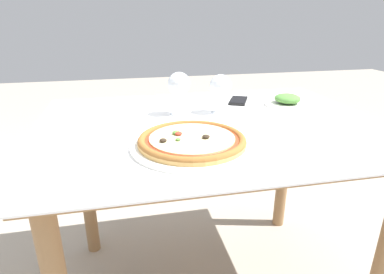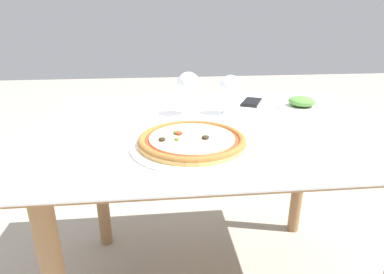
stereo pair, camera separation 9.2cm
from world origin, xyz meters
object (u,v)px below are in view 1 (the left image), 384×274
(side_plate, at_px, (287,101))
(pizza_plate, at_px, (192,141))
(wine_glass_far_left, at_px, (220,86))
(wine_glass_far_right, at_px, (179,85))
(dining_table, at_px, (211,148))
(fork, at_px, (93,126))
(cell_phone, at_px, (238,101))

(side_plate, bearing_deg, pizza_plate, -143.69)
(pizza_plate, distance_m, wine_glass_far_left, 0.37)
(wine_glass_far_left, xyz_separation_m, wine_glass_far_right, (-0.16, 0.01, 0.01))
(dining_table, bearing_deg, wine_glass_far_right, 125.27)
(fork, bearing_deg, wine_glass_far_right, 14.87)
(wine_glass_far_left, bearing_deg, wine_glass_far_right, 176.12)
(cell_phone, bearing_deg, fork, -160.37)
(wine_glass_far_right, bearing_deg, wine_glass_far_left, -3.88)
(fork, relative_size, side_plate, 0.91)
(dining_table, xyz_separation_m, cell_phone, (0.19, 0.26, 0.10))
(wine_glass_far_left, relative_size, cell_phone, 0.94)
(dining_table, relative_size, wine_glass_far_right, 7.54)
(wine_glass_far_left, distance_m, side_plate, 0.32)
(dining_table, distance_m, side_plate, 0.42)
(dining_table, relative_size, cell_phone, 7.66)
(dining_table, relative_size, fork, 7.23)
(pizza_plate, bearing_deg, fork, 140.47)
(wine_glass_far_right, bearing_deg, fork, -165.13)
(dining_table, relative_size, pizza_plate, 3.40)
(pizza_plate, relative_size, side_plate, 1.94)
(wine_glass_far_left, height_order, wine_glass_far_right, wine_glass_far_right)
(dining_table, relative_size, wine_glass_far_left, 8.19)
(pizza_plate, bearing_deg, cell_phone, 56.10)
(dining_table, xyz_separation_m, side_plate, (0.37, 0.16, 0.12))
(pizza_plate, distance_m, wine_glass_far_right, 0.34)
(pizza_plate, height_order, wine_glass_far_right, wine_glass_far_right)
(dining_table, bearing_deg, cell_phone, 53.48)
(cell_phone, bearing_deg, pizza_plate, -123.90)
(pizza_plate, bearing_deg, wine_glass_far_right, 86.36)
(pizza_plate, height_order, cell_phone, pizza_plate)
(dining_table, xyz_separation_m, pizza_plate, (-0.11, -0.20, 0.11))
(cell_phone, relative_size, side_plate, 0.86)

